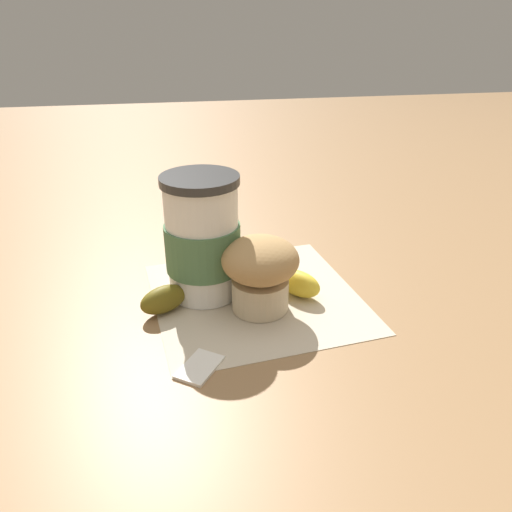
% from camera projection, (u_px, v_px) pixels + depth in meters
% --- Properties ---
extents(ground_plane, '(3.00, 3.00, 0.00)m').
position_uv_depth(ground_plane, '(256.00, 297.00, 0.63)').
color(ground_plane, '#936D47').
extents(paper_napkin, '(0.28, 0.28, 0.00)m').
position_uv_depth(paper_napkin, '(256.00, 297.00, 0.63)').
color(paper_napkin, beige).
rests_on(paper_napkin, ground_plane).
extents(coffee_cup, '(0.09, 0.09, 0.15)m').
position_uv_depth(coffee_cup, '(203.00, 239.00, 0.61)').
color(coffee_cup, white).
rests_on(coffee_cup, paper_napkin).
extents(muffin, '(0.09, 0.09, 0.09)m').
position_uv_depth(muffin, '(261.00, 270.00, 0.58)').
color(muffin, beige).
rests_on(muffin, paper_napkin).
extents(banana, '(0.23, 0.08, 0.03)m').
position_uv_depth(banana, '(231.00, 285.00, 0.62)').
color(banana, yellow).
rests_on(banana, paper_napkin).
extents(sugar_packet, '(0.06, 0.06, 0.01)m').
position_uv_depth(sugar_packet, '(200.00, 366.00, 0.50)').
color(sugar_packet, white).
rests_on(sugar_packet, ground_plane).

